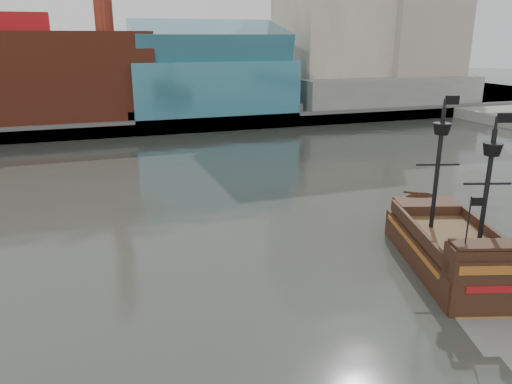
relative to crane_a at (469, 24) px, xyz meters
name	(u,v)px	position (x,y,z in m)	size (l,w,h in m)	color
ground	(335,320)	(-78.63, -82.00, -19.11)	(400.00, 400.00, 0.00)	#252722
promenade_far	(144,107)	(-78.63, 10.00, -18.11)	(220.00, 60.00, 2.00)	slate
seawall	(165,127)	(-78.63, -19.50, -17.81)	(220.00, 1.00, 2.60)	#4C4C49
crane_a	(469,24)	(0.00, 0.00, 0.00)	(22.50, 4.00, 32.25)	slate
crane_b	(470,39)	(9.60, 10.00, -3.54)	(19.10, 4.00, 26.25)	slate
pirate_ship	(451,253)	(-67.52, -78.49, -17.93)	(10.17, 18.23, 13.09)	black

